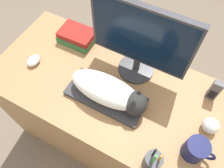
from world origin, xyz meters
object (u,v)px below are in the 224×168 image
at_px(pen_cup, 152,161).
at_px(book_stack, 77,36).
at_px(cat, 111,92).
at_px(monitor, 140,40).
at_px(coffee_mug, 196,150).
at_px(phone, 214,90).
at_px(computer_mouse, 33,61).
at_px(baseball, 211,125).
at_px(keyboard, 106,96).

xyz_separation_m(pen_cup, book_stack, (-0.66, 0.45, -0.02)).
bearing_deg(cat, monitor, 82.48).
height_order(cat, book_stack, cat).
relative_size(coffee_mug, phone, 1.04).
bearing_deg(computer_mouse, book_stack, 64.69).
xyz_separation_m(monitor, phone, (0.40, 0.03, -0.17)).
bearing_deg(baseball, cat, -170.02).
height_order(cat, computer_mouse, cat).
relative_size(keyboard, cat, 1.01).
bearing_deg(keyboard, phone, 28.75).
height_order(pen_cup, phone, pen_cup).
relative_size(baseball, book_stack, 0.36).
distance_m(keyboard, cat, 0.08).
distance_m(keyboard, phone, 0.52).
bearing_deg(cat, book_stack, 144.74).
relative_size(computer_mouse, coffee_mug, 0.63).
bearing_deg(pen_cup, monitor, 122.32).
distance_m(baseball, book_stack, 0.85).
distance_m(keyboard, book_stack, 0.42).
bearing_deg(pen_cup, coffee_mug, 42.64).
bearing_deg(cat, keyboard, -180.00).
xyz_separation_m(monitor, book_stack, (-0.39, 0.03, -0.20)).
xyz_separation_m(monitor, pen_cup, (0.26, -0.42, -0.18)).
bearing_deg(coffee_mug, baseball, 78.28).
relative_size(keyboard, computer_mouse, 4.73).
relative_size(pen_cup, baseball, 2.73).
xyz_separation_m(keyboard, baseball, (0.49, 0.08, 0.03)).
bearing_deg(keyboard, pen_cup, -30.61).
xyz_separation_m(computer_mouse, baseball, (0.95, 0.08, 0.02)).
bearing_deg(book_stack, coffee_mug, -21.73).
bearing_deg(phone, book_stack, 179.57).
bearing_deg(phone, pen_cup, -106.89).
bearing_deg(book_stack, phone, -0.43).
bearing_deg(monitor, book_stack, 175.33).
height_order(monitor, coffee_mug, monitor).
bearing_deg(coffee_mug, keyboard, 172.52).
distance_m(pen_cup, baseball, 0.32).
bearing_deg(computer_mouse, cat, -0.31).
bearing_deg(cat, baseball, 9.98).
distance_m(monitor, computer_mouse, 0.60).
height_order(computer_mouse, book_stack, book_stack).
bearing_deg(phone, computer_mouse, -164.75).
xyz_separation_m(monitor, computer_mouse, (-0.51, -0.22, -0.21)).
bearing_deg(keyboard, cat, 0.00).
distance_m(computer_mouse, baseball, 0.95).
relative_size(computer_mouse, baseball, 1.12).
relative_size(cat, book_stack, 1.91).
xyz_separation_m(coffee_mug, book_stack, (-0.80, 0.32, -0.02)).
bearing_deg(computer_mouse, monitor, 23.40).
distance_m(keyboard, coffee_mug, 0.47).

